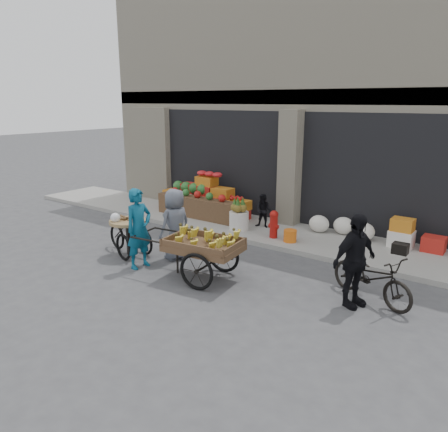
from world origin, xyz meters
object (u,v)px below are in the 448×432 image
Objects in this scene: tricycle_cart at (128,231)px; vendor_grey at (175,224)px; bicycle at (372,277)px; orange_bucket at (290,236)px; fire_hydrant at (274,223)px; banana_cart at (201,243)px; pineapple_bin at (239,221)px; vendor_woman at (139,229)px; cyclist at (355,261)px; seated_person at (263,211)px.

vendor_grey is at bearing 35.95° from tricycle_cart.
tricycle_cart is 5.46m from bicycle.
orange_bucket is 0.19× the size of bicycle.
banana_cart is at bearing -90.02° from fire_hydrant.
tricycle_cart reaches higher than bicycle.
pineapple_bin is at bearing 103.59° from banana_cart.
vendor_woman is 4.47m from cyclist.
banana_cart is at bearing -99.91° from orange_bucket.
orange_bucket is (0.50, -0.05, -0.23)m from fire_hydrant.
orange_bucket is 3.77m from vendor_woman.
seated_person reaches higher than tricycle_cart.
fire_hydrant is 0.41× the size of bicycle.
fire_hydrant is (1.10, -0.05, 0.13)m from pineapple_bin.
cyclist reaches higher than banana_cart.
seated_person is at bearing -6.03° from vendor_woman.
bicycle is at bearing -68.78° from vendor_woman.
pineapple_bin is 0.36× the size of tricycle_cart.
vendor_woman reaches higher than vendor_grey.
tricycle_cart is 0.90× the size of vendor_grey.
orange_bucket is 3.20m from bicycle.
vendor_grey is at bearing 147.81° from banana_cart.
vendor_woman is 1.01× the size of bicycle.
fire_hydrant is 2.65m from vendor_grey.
tricycle_cart is at bearing -57.17° from vendor_grey.
banana_cart reaches higher than fire_hydrant.
cyclist is at bearing -43.13° from orange_bucket.
seated_person is 3.94m from vendor_woman.
banana_cart is 1.51× the size of bicycle.
cyclist is (-0.20, -0.40, 0.39)m from bicycle.
vendor_woman is at bearing -7.55° from vendor_grey.
bicycle is at bearing -35.41° from orange_bucket.
fire_hydrant is at bearing 72.87° from cyclist.
vendor_woman reaches higher than orange_bucket.
seated_person is at bearing 137.12° from fire_hydrant.
pineapple_bin is at bearing -173.90° from vendor_grey.
seated_person is 4.66m from cyclist.
seated_person is 0.55× the size of cyclist.
vendor_woman is 1.19× the size of tricycle_cart.
banana_cart reaches higher than tricycle_cart.
pineapple_bin is at bearing 86.38° from bicycle.
fire_hydrant is 0.41× the size of vendor_woman.
pineapple_bin is 0.56× the size of seated_person.
bicycle is at bearing -43.85° from seated_person.
tricycle_cart reaches higher than pineapple_bin.
fire_hydrant is at bearing 62.98° from tricycle_cart.
banana_cart reaches higher than pineapple_bin.
vendor_grey is at bearing -109.85° from seated_person.
pineapple_bin is 0.32× the size of vendor_grey.
pineapple_bin is 1.61m from orange_bucket.
fire_hydrant is at bearing -19.39° from vendor_woman.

